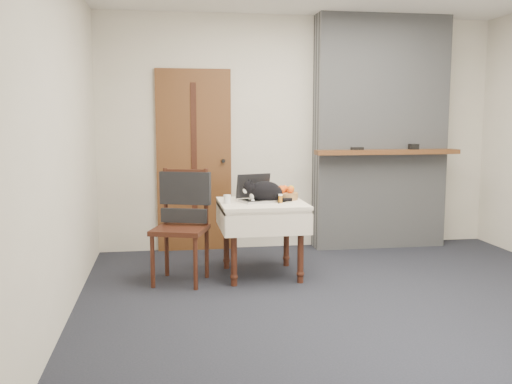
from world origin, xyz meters
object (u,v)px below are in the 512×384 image
(cat, at_px, (266,192))
(pill_bottle, at_px, (280,198))
(fruit_basket, at_px, (286,194))
(cream_jar, at_px, (227,199))
(side_table, at_px, (262,214))
(chair, at_px, (183,210))
(laptop, at_px, (257,194))
(door, at_px, (194,161))

(cat, xyz_separation_m, pill_bottle, (0.12, -0.08, -0.05))
(pill_bottle, bearing_deg, fruit_basket, 65.98)
(fruit_basket, bearing_deg, cream_jar, -164.00)
(side_table, distance_m, fruit_basket, 0.32)
(side_table, bearing_deg, cat, -36.21)
(side_table, xyz_separation_m, cat, (0.03, -0.02, 0.21))
(cream_jar, distance_m, pill_bottle, 0.49)
(side_table, relative_size, fruit_basket, 3.38)
(cat, bearing_deg, chair, 169.48)
(cream_jar, distance_m, fruit_basket, 0.60)
(laptop, bearing_deg, door, 99.27)
(side_table, distance_m, cat, 0.21)
(cat, height_order, cream_jar, cat)
(cat, bearing_deg, fruit_basket, 20.99)
(cat, height_order, fruit_basket, cat)
(side_table, relative_size, laptop, 1.94)
(side_table, relative_size, cream_jar, 10.08)
(fruit_basket, bearing_deg, cat, -148.46)
(cat, relative_size, chair, 0.46)
(door, distance_m, chair, 1.25)
(laptop, xyz_separation_m, cream_jar, (-0.29, -0.10, -0.02))
(cream_jar, relative_size, fruit_basket, 0.34)
(pill_bottle, relative_size, fruit_basket, 0.35)
(cream_jar, bearing_deg, fruit_basket, 16.00)
(chair, bearing_deg, door, 100.71)
(side_table, relative_size, chair, 0.77)
(cat, distance_m, fruit_basket, 0.26)
(door, relative_size, side_table, 2.56)
(door, xyz_separation_m, cat, (0.59, -1.18, -0.21))
(cat, distance_m, pill_bottle, 0.16)
(laptop, distance_m, pill_bottle, 0.25)
(laptop, xyz_separation_m, pill_bottle, (0.19, -0.15, -0.02))
(door, height_order, pill_bottle, door)
(door, bearing_deg, cat, -63.42)
(pill_bottle, distance_m, fruit_basket, 0.24)
(door, xyz_separation_m, chair, (-0.17, -1.18, -0.35))
(door, height_order, side_table, door)
(side_table, xyz_separation_m, chair, (-0.73, -0.02, 0.06))
(cream_jar, distance_m, chair, 0.41)
(cream_jar, relative_size, chair, 0.08)
(cat, bearing_deg, cream_jar, 174.41)
(laptop, bearing_deg, cream_jar, -176.67)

